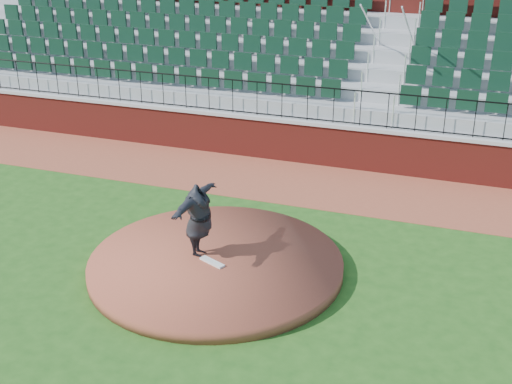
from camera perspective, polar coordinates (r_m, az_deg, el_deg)
ground at (r=14.03m, az=-2.08°, el=-7.18°), size 90.00×90.00×0.00m
warning_track at (r=18.63m, az=4.03°, el=0.80°), size 34.00×3.20×0.01m
field_wall at (r=19.86m, az=5.35°, el=4.05°), size 34.00×0.35×1.20m
wall_cap at (r=19.66m, az=5.42°, el=5.84°), size 34.00×0.45×0.10m
wall_railing at (r=19.51m, az=5.48°, el=7.38°), size 34.00×0.05×1.00m
seating_stands at (r=21.96m, az=7.35°, el=10.44°), size 34.00×5.10×4.60m
concourse_wall at (r=24.56m, az=8.90°, el=12.78°), size 34.00×0.50×5.50m
pitchers_mound at (r=14.25m, az=-3.41°, el=-6.11°), size 5.33×5.33×0.25m
pitching_rubber at (r=14.03m, az=-3.73°, el=-5.94°), size 0.62×0.39×0.04m
pitcher at (r=14.01m, az=-4.87°, el=-2.39°), size 0.54×1.98×1.61m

